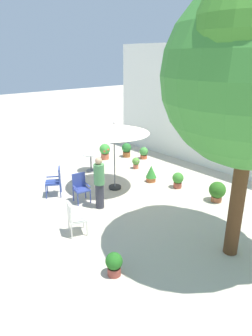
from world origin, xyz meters
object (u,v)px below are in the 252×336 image
object	(u,v)px
cafe_table_0	(91,159)
potted_plant_6	(136,162)
patio_umbrella_0	(114,129)
potted_plant_4	(105,151)
patio_chair_0	(80,186)
patio_chair_1	(56,180)
potted_plant_0	(127,149)
patio_chair_2	(74,217)
potted_plant_1	(217,191)
potted_plant_3	(144,153)
standing_person	(99,182)
potted_plant_5	(151,173)
potted_plant_2	(178,180)
potted_plant_7	(114,263)

from	to	relation	value
cafe_table_0	potted_plant_6	bearing A→B (deg)	57.78
patio_umbrella_0	potted_plant_4	world-z (taller)	patio_umbrella_0
patio_chair_0	potted_plant_6	world-z (taller)	patio_chair_0
patio_chair_1	potted_plant_0	size ratio (longest dim) A/B	1.50
patio_chair_2	potted_plant_6	bearing A→B (deg)	118.97
patio_chair_1	potted_plant_0	world-z (taller)	patio_chair_1
potted_plant_1	potted_plant_3	xyz separation A→B (m)	(-4.60, 1.25, -0.08)
potted_plant_3	standing_person	size ratio (longest dim) A/B	0.33
potted_plant_5	potted_plant_4	bearing A→B (deg)	174.64
patio_chair_0	patio_chair_1	world-z (taller)	patio_chair_1
potted_plant_2	potted_plant_6	bearing A→B (deg)	174.88
patio_umbrella_0	patio_chair_2	xyz separation A→B (m)	(1.55, -2.63, -1.62)
potted_plant_6	potted_plant_4	bearing A→B (deg)	-172.99
potted_plant_4	standing_person	bearing A→B (deg)	-39.51
patio_umbrella_0	patio_chair_1	world-z (taller)	patio_umbrella_0
potted_plant_5	potted_plant_7	world-z (taller)	potted_plant_5
potted_plant_0	potted_plant_2	world-z (taller)	potted_plant_0
potted_plant_4	patio_chair_0	bearing A→B (deg)	-48.20
potted_plant_7	patio_chair_2	bearing A→B (deg)	173.43
patio_umbrella_0	potted_plant_6	size ratio (longest dim) A/B	5.01
potted_plant_2	potted_plant_7	world-z (taller)	potted_plant_2
potted_plant_1	potted_plant_5	distance (m)	2.56
patio_umbrella_0	potted_plant_3	distance (m)	3.94
patio_umbrella_0	potted_plant_4	xyz separation A→B (m)	(-2.77, 1.70, -1.74)
patio_chair_0	potted_plant_4	distance (m)	4.21
potted_plant_0	potted_plant_4	world-z (taller)	potted_plant_4
potted_plant_0	potted_plant_6	xyz separation A→B (m)	(1.41, -0.73, -0.08)
patio_umbrella_0	standing_person	xyz separation A→B (m)	(0.80, -1.25, -1.29)
patio_chair_1	standing_person	distance (m)	1.79
patio_umbrella_0	potted_plant_1	xyz separation A→B (m)	(2.93, 1.81, -1.77)
potted_plant_1	potted_plant_7	xyz separation A→B (m)	(0.51, -4.66, -0.08)
patio_umbrella_0	potted_plant_7	size ratio (longest dim) A/B	4.42
potted_plant_2	potted_plant_3	world-z (taller)	potted_plant_2
potted_plant_3	potted_plant_0	bearing A→B (deg)	-150.25
patio_chair_2	potted_plant_5	xyz separation A→B (m)	(-1.14, 4.03, -0.19)
potted_plant_7	potted_plant_1	bearing A→B (deg)	96.30
patio_chair_0	potted_plant_7	xyz separation A→B (m)	(3.42, -1.41, -0.23)
potted_plant_4	potted_plant_3	bearing A→B (deg)	50.97
potted_plant_5	potted_plant_7	size ratio (longest dim) A/B	1.17
potted_plant_0	patio_umbrella_0	bearing A→B (deg)	-48.06
potted_plant_6	cafe_table_0	bearing A→B (deg)	-122.22
potted_plant_1	standing_person	distance (m)	3.76
patio_umbrella_0	potted_plant_7	distance (m)	4.84
cafe_table_0	potted_plant_5	xyz separation A→B (m)	(2.36, 1.04, -0.20)
potted_plant_6	potted_plant_7	world-z (taller)	potted_plant_7
patio_chair_1	patio_chair_2	world-z (taller)	patio_chair_1
potted_plant_0	potted_plant_1	xyz separation A→B (m)	(5.32, -0.84, 0.02)
patio_chair_0	potted_plant_3	xyz separation A→B (m)	(-1.70, 4.50, -0.24)
potted_plant_3	standing_person	distance (m)	5.00
patio_chair_0	patio_chair_2	distance (m)	1.93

